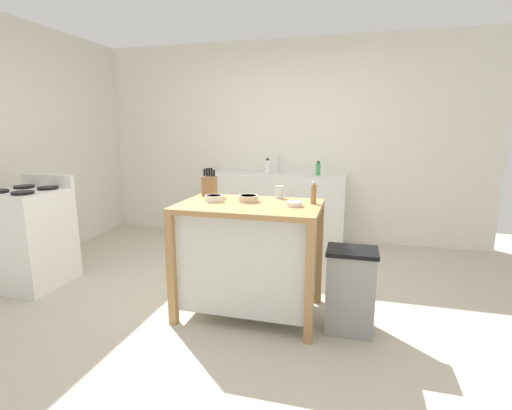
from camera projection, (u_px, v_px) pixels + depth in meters
name	position (u px, v px, depth m)	size (l,w,h in m)	color
ground_plane	(238.00, 306.00, 3.14)	(6.18, 6.18, 0.00)	#BCB29E
wall_back	(287.00, 142.00, 4.98)	(5.18, 0.10, 2.60)	silver
wall_left	(44.00, 144.00, 4.30)	(0.10, 2.82, 2.60)	silver
kitchen_island	(250.00, 253.00, 2.95)	(1.09, 0.70, 0.91)	#AD7F4C
knife_block	(210.00, 185.00, 3.20)	(0.11, 0.09, 0.24)	olive
bowl_ceramic_small	(248.00, 198.00, 2.95)	(0.16, 0.16, 0.05)	beige
bowl_ceramic_wide	(294.00, 204.00, 2.78)	(0.12, 0.12, 0.03)	silver
bowl_stoneware_deep	(214.00, 198.00, 2.96)	(0.14, 0.14, 0.05)	silver
drinking_cup	(279.00, 192.00, 3.09)	(0.07, 0.07, 0.11)	silver
pepper_grinder	(313.00, 193.00, 2.86)	(0.04, 0.04, 0.17)	#9E7042
trash_bin	(350.00, 290.00, 2.72)	(0.36, 0.28, 0.63)	gray
sink_counter	(277.00, 208.00, 4.83)	(1.73, 0.60, 0.91)	silver
sink_faucet	(279.00, 164.00, 4.85)	(0.02, 0.02, 0.22)	#B7BCC1
bottle_dish_soap	(267.00, 167.00, 4.71)	(0.06, 0.06, 0.19)	white
bottle_hand_soap	(318.00, 169.00, 4.56)	(0.06, 0.06, 0.17)	green
stove	(30.00, 238.00, 3.51)	(0.60, 0.60, 1.03)	white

